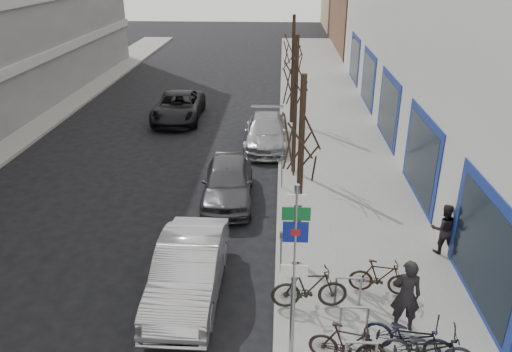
# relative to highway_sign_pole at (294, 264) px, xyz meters

# --- Properties ---
(sidewalk_east) EXTENTS (5.00, 70.00, 0.15)m
(sidewalk_east) POSITION_rel_highway_sign_pole_xyz_m (2.10, 10.01, -2.38)
(sidewalk_east) COLOR slate
(sidewalk_east) RESTS_ON ground
(brick_building_far) EXTENTS (12.00, 14.00, 8.00)m
(brick_building_far) POSITION_rel_highway_sign_pole_xyz_m (10.60, 40.01, 1.54)
(brick_building_far) COLOR brown
(brick_building_far) RESTS_ON ground
(highway_sign_pole) EXTENTS (0.55, 0.10, 4.20)m
(highway_sign_pole) POSITION_rel_highway_sign_pole_xyz_m (0.00, 0.00, 0.00)
(highway_sign_pole) COLOR gray
(highway_sign_pole) RESTS_ON ground
(bike_rack) EXTENTS (0.66, 2.26, 0.83)m
(bike_rack) POSITION_rel_highway_sign_pole_xyz_m (1.40, 0.61, -1.80)
(bike_rack) COLOR gray
(bike_rack) RESTS_ON sidewalk_east
(tree_near) EXTENTS (1.80, 1.80, 5.50)m
(tree_near) POSITION_rel_highway_sign_pole_xyz_m (0.20, 3.51, 1.65)
(tree_near) COLOR black
(tree_near) RESTS_ON ground
(tree_mid) EXTENTS (1.80, 1.80, 5.50)m
(tree_mid) POSITION_rel_highway_sign_pole_xyz_m (0.20, 10.01, 1.65)
(tree_mid) COLOR black
(tree_mid) RESTS_ON ground
(tree_far) EXTENTS (1.80, 1.80, 5.50)m
(tree_far) POSITION_rel_highway_sign_pole_xyz_m (0.20, 16.51, 1.65)
(tree_far) COLOR black
(tree_far) RESTS_ON ground
(meter_front) EXTENTS (0.10, 0.08, 1.27)m
(meter_front) POSITION_rel_highway_sign_pole_xyz_m (-0.25, 3.01, -1.54)
(meter_front) COLOR gray
(meter_front) RESTS_ON sidewalk_east
(meter_mid) EXTENTS (0.10, 0.08, 1.27)m
(meter_mid) POSITION_rel_highway_sign_pole_xyz_m (-0.25, 8.51, -1.54)
(meter_mid) COLOR gray
(meter_mid) RESTS_ON sidewalk_east
(meter_back) EXTENTS (0.10, 0.08, 1.27)m
(meter_back) POSITION_rel_highway_sign_pole_xyz_m (-0.25, 14.01, -1.54)
(meter_back) COLOR gray
(meter_back) RESTS_ON sidewalk_east
(bike_near_left) EXTENTS (0.84, 1.81, 1.06)m
(bike_near_left) POSITION_rel_highway_sign_pole_xyz_m (1.52, -0.39, -1.78)
(bike_near_left) COLOR black
(bike_near_left) RESTS_ON sidewalk_east
(bike_near_right) EXTENTS (1.74, 0.85, 1.01)m
(bike_near_right) POSITION_rel_highway_sign_pole_xyz_m (1.17, -0.23, -1.80)
(bike_near_right) COLOR black
(bike_near_right) RESTS_ON sidewalk_east
(bike_mid_curb) EXTENTS (2.00, 1.22, 1.17)m
(bike_mid_curb) POSITION_rel_highway_sign_pole_xyz_m (2.50, 0.09, -1.72)
(bike_mid_curb) COLOR black
(bike_mid_curb) RESTS_ON sidewalk_east
(bike_mid_inner) EXTENTS (1.92, 0.72, 1.14)m
(bike_mid_inner) POSITION_rel_highway_sign_pole_xyz_m (0.45, 1.58, -1.74)
(bike_mid_inner) COLOR black
(bike_mid_inner) RESTS_ON sidewalk_east
(bike_far_curb) EXTENTS (1.96, 0.84, 1.16)m
(bike_far_curb) POSITION_rel_highway_sign_pole_xyz_m (2.81, -0.24, -1.73)
(bike_far_curb) COLOR black
(bike_far_curb) RESTS_ON sidewalk_east
(bike_far_inner) EXTENTS (1.66, 0.72, 0.98)m
(bike_far_inner) POSITION_rel_highway_sign_pole_xyz_m (2.28, 2.25, -1.82)
(bike_far_inner) COLOR black
(bike_far_inner) RESTS_ON sidewalk_east
(parked_car_front) EXTENTS (1.60, 4.56, 1.50)m
(parked_car_front) POSITION_rel_highway_sign_pole_xyz_m (-2.60, 2.11, -1.71)
(parked_car_front) COLOR #ADADB3
(parked_car_front) RESTS_ON ground
(parked_car_mid) EXTENTS (1.96, 4.42, 1.48)m
(parked_car_mid) POSITION_rel_highway_sign_pole_xyz_m (-2.17, 7.62, -1.72)
(parked_car_mid) COLOR #444348
(parked_car_mid) RESTS_ON ground
(parked_car_back) EXTENTS (1.94, 4.68, 1.35)m
(parked_car_back) POSITION_rel_highway_sign_pole_xyz_m (-1.00, 13.24, -1.78)
(parked_car_back) COLOR #959499
(parked_car_back) RESTS_ON ground
(lane_car) EXTENTS (2.50, 5.19, 1.43)m
(lane_car) POSITION_rel_highway_sign_pole_xyz_m (-5.79, 17.02, -1.75)
(lane_car) COLOR black
(lane_car) RESTS_ON ground
(pedestrian_near) EXTENTS (0.70, 0.49, 1.83)m
(pedestrian_near) POSITION_rel_highway_sign_pole_xyz_m (2.58, 0.95, -1.39)
(pedestrian_near) COLOR black
(pedestrian_near) RESTS_ON sidewalk_east
(pedestrian_far) EXTENTS (0.57, 0.39, 1.55)m
(pedestrian_far) POSITION_rel_highway_sign_pole_xyz_m (4.40, 4.30, -1.53)
(pedestrian_far) COLOR black
(pedestrian_far) RESTS_ON sidewalk_east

